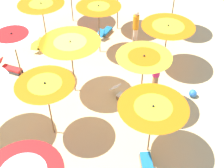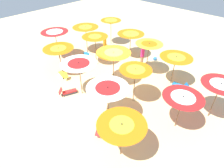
{
  "view_description": "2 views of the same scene",
  "coord_description": "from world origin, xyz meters",
  "px_view_note": "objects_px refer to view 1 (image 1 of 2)",
  "views": [
    {
      "loc": [
        -9.47,
        -1.19,
        8.55
      ],
      "look_at": [
        -0.76,
        -1.19,
        0.91
      ],
      "focal_mm": 48.12,
      "sensor_mm": 36.0,
      "label": 1
    },
    {
      "loc": [
        -7.77,
        8.56,
        8.17
      ],
      "look_at": [
        -1.21,
        1.66,
        1.1
      ],
      "focal_mm": 30.53,
      "sensor_mm": 36.0,
      "label": 2
    }
  ],
  "objects_px": {
    "beach_umbrella_2": "(12,37)",
    "beachgoer_0": "(136,27)",
    "beach_umbrella_6": "(99,11)",
    "beach_umbrella_8": "(46,88)",
    "beach_umbrella_13": "(153,112)",
    "beach_ball": "(193,93)",
    "lounger_0": "(10,68)",
    "lounger_4": "(39,43)",
    "beach_umbrella_7": "(70,45)",
    "beach_umbrella_1": "(42,7)",
    "beach_umbrella_12": "(144,61)",
    "beach_umbrella_11": "(168,29)",
    "lounger_3": "(124,97)",
    "lounger_5": "(147,165)",
    "lounger_1": "(105,32)",
    "beachgoer_1": "(156,73)"
  },
  "relations": [
    {
      "from": "lounger_1",
      "to": "beachgoer_0",
      "type": "xyz_separation_m",
      "value": [
        -0.77,
        -1.52,
        0.74
      ]
    },
    {
      "from": "beach_umbrella_6",
      "to": "beachgoer_0",
      "type": "bearing_deg",
      "value": -66.97
    },
    {
      "from": "lounger_4",
      "to": "beach_umbrella_2",
      "type": "bearing_deg",
      "value": -174.33
    },
    {
      "from": "beach_umbrella_2",
      "to": "beach_umbrella_7",
      "type": "relative_size",
      "value": 0.97
    },
    {
      "from": "beach_umbrella_7",
      "to": "beach_umbrella_8",
      "type": "height_order",
      "value": "beach_umbrella_7"
    },
    {
      "from": "beachgoer_0",
      "to": "beach_umbrella_8",
      "type": "bearing_deg",
      "value": 22.76
    },
    {
      "from": "beach_umbrella_8",
      "to": "beach_umbrella_12",
      "type": "height_order",
      "value": "beach_umbrella_12"
    },
    {
      "from": "beach_umbrella_6",
      "to": "lounger_0",
      "type": "xyz_separation_m",
      "value": [
        -1.59,
        4.0,
        -2.0
      ]
    },
    {
      "from": "beach_umbrella_7",
      "to": "lounger_5",
      "type": "bearing_deg",
      "value": -144.75
    },
    {
      "from": "beach_umbrella_6",
      "to": "lounger_5",
      "type": "xyz_separation_m",
      "value": [
        -6.67,
        -1.74,
        -2.0
      ]
    },
    {
      "from": "lounger_5",
      "to": "beachgoer_1",
      "type": "relative_size",
      "value": 0.64
    },
    {
      "from": "beach_umbrella_8",
      "to": "beach_umbrella_11",
      "type": "distance_m",
      "value": 5.98
    },
    {
      "from": "beach_umbrella_1",
      "to": "beach_umbrella_12",
      "type": "distance_m",
      "value": 6.51
    },
    {
      "from": "beach_umbrella_11",
      "to": "beach_umbrella_12",
      "type": "relative_size",
      "value": 0.9
    },
    {
      "from": "beach_umbrella_13",
      "to": "beach_ball",
      "type": "bearing_deg",
      "value": -37.62
    },
    {
      "from": "beach_umbrella_11",
      "to": "beachgoer_1",
      "type": "distance_m",
      "value": 2.08
    },
    {
      "from": "beach_umbrella_6",
      "to": "beach_umbrella_11",
      "type": "height_order",
      "value": "beach_umbrella_6"
    },
    {
      "from": "beach_umbrella_7",
      "to": "lounger_0",
      "type": "distance_m",
      "value": 3.9
    },
    {
      "from": "beach_umbrella_13",
      "to": "lounger_3",
      "type": "distance_m",
      "value": 3.08
    },
    {
      "from": "beach_umbrella_13",
      "to": "beach_ball",
      "type": "xyz_separation_m",
      "value": [
        2.7,
        -2.08,
        -1.75
      ]
    },
    {
      "from": "beach_umbrella_12",
      "to": "lounger_1",
      "type": "relative_size",
      "value": 2.06
    },
    {
      "from": "beach_umbrella_11",
      "to": "beachgoer_0",
      "type": "relative_size",
      "value": 1.27
    },
    {
      "from": "beach_umbrella_2",
      "to": "lounger_1",
      "type": "distance_m",
      "value": 5.51
    },
    {
      "from": "beach_umbrella_6",
      "to": "beach_umbrella_8",
      "type": "distance_m",
      "value": 5.35
    },
    {
      "from": "beach_umbrella_2",
      "to": "beach_umbrella_12",
      "type": "relative_size",
      "value": 0.95
    },
    {
      "from": "beach_umbrella_8",
      "to": "beach_umbrella_13",
      "type": "xyz_separation_m",
      "value": [
        -0.8,
        -3.35,
        -0.27
      ]
    },
    {
      "from": "beach_ball",
      "to": "lounger_0",
      "type": "bearing_deg",
      "value": 78.32
    },
    {
      "from": "beach_umbrella_7",
      "to": "beach_umbrella_11",
      "type": "bearing_deg",
      "value": -66.6
    },
    {
      "from": "beach_umbrella_1",
      "to": "beach_umbrella_12",
      "type": "height_order",
      "value": "beach_umbrella_12"
    },
    {
      "from": "beach_umbrella_2",
      "to": "beachgoer_0",
      "type": "bearing_deg",
      "value": -60.05
    },
    {
      "from": "beach_umbrella_6",
      "to": "beach_ball",
      "type": "xyz_separation_m",
      "value": [
        -3.22,
        -3.91,
        -2.04
      ]
    },
    {
      "from": "beach_umbrella_1",
      "to": "beach_ball",
      "type": "xyz_separation_m",
      "value": [
        -4.13,
        -6.66,
        -1.74
      ]
    },
    {
      "from": "beach_umbrella_11",
      "to": "lounger_0",
      "type": "distance_m",
      "value": 7.19
    },
    {
      "from": "lounger_3",
      "to": "lounger_5",
      "type": "height_order",
      "value": "lounger_3"
    },
    {
      "from": "beach_umbrella_11",
      "to": "beach_umbrella_12",
      "type": "xyz_separation_m",
      "value": [
        -2.66,
        1.25,
        0.34
      ]
    },
    {
      "from": "beach_umbrella_13",
      "to": "lounger_1",
      "type": "relative_size",
      "value": 1.79
    },
    {
      "from": "beach_umbrella_2",
      "to": "lounger_0",
      "type": "xyz_separation_m",
      "value": [
        0.59,
        0.69,
        -2.0
      ]
    },
    {
      "from": "beach_umbrella_6",
      "to": "beach_umbrella_13",
      "type": "distance_m",
      "value": 6.21
    },
    {
      "from": "lounger_4",
      "to": "beach_ball",
      "type": "relative_size",
      "value": 3.69
    },
    {
      "from": "beach_umbrella_1",
      "to": "beach_ball",
      "type": "distance_m",
      "value": 8.03
    },
    {
      "from": "beach_umbrella_1",
      "to": "lounger_0",
      "type": "xyz_separation_m",
      "value": [
        -2.49,
        1.25,
        -1.71
      ]
    },
    {
      "from": "beachgoer_0",
      "to": "beachgoer_1",
      "type": "relative_size",
      "value": 0.97
    },
    {
      "from": "beach_umbrella_12",
      "to": "lounger_0",
      "type": "distance_m",
      "value": 6.47
    },
    {
      "from": "beach_umbrella_11",
      "to": "beach_umbrella_7",
      "type": "bearing_deg",
      "value": 113.4
    },
    {
      "from": "beach_umbrella_13",
      "to": "beachgoer_1",
      "type": "xyz_separation_m",
      "value": [
        3.01,
        -0.53,
        -0.95
      ]
    },
    {
      "from": "lounger_0",
      "to": "beach_umbrella_11",
      "type": "bearing_deg",
      "value": 25.39
    },
    {
      "from": "beach_umbrella_11",
      "to": "lounger_0",
      "type": "xyz_separation_m",
      "value": [
        -0.42,
        6.96,
        -1.75
      ]
    },
    {
      "from": "beach_umbrella_7",
      "to": "beach_umbrella_8",
      "type": "distance_m",
      "value": 2.34
    },
    {
      "from": "beach_umbrella_8",
      "to": "beach_umbrella_12",
      "type": "distance_m",
      "value": 3.47
    },
    {
      "from": "lounger_0",
      "to": "lounger_3",
      "type": "relative_size",
      "value": 1.07
    }
  ]
}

